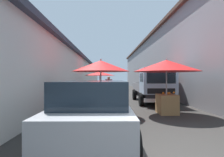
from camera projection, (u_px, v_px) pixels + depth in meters
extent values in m
plane|color=#33302D|center=(120.00, 96.00, 16.50)|extent=(90.00, 90.00, 0.00)
cube|color=silver|center=(48.00, 76.00, 18.60)|extent=(49.50, 7.00, 3.39)
cube|color=#383D4C|center=(48.00, 58.00, 18.59)|extent=(49.80, 7.50, 0.24)
cube|color=gray|center=(188.00, 64.00, 18.88)|extent=(49.50, 7.00, 5.84)
cube|color=#4C3328|center=(188.00, 33.00, 18.87)|extent=(49.80, 7.50, 0.24)
cylinder|color=#9E9EA3|center=(166.00, 87.00, 7.90)|extent=(0.06, 0.06, 2.27)
cone|color=red|center=(166.00, 66.00, 7.89)|extent=(2.72, 2.72, 0.48)
sphere|color=#9E9EA3|center=(166.00, 59.00, 7.89)|extent=(0.07, 0.07, 0.07)
cube|color=#9E7547|center=(167.00, 104.00, 8.12)|extent=(0.95, 0.75, 0.82)
sphere|color=orange|center=(174.00, 92.00, 7.94)|extent=(0.09, 0.09, 0.09)
sphere|color=orange|center=(163.00, 93.00, 8.36)|extent=(0.09, 0.09, 0.09)
sphere|color=orange|center=(169.00, 93.00, 8.37)|extent=(0.09, 0.09, 0.09)
sphere|color=orange|center=(168.00, 93.00, 8.21)|extent=(0.09, 0.09, 0.09)
cylinder|color=#9E9EA3|center=(101.00, 88.00, 7.72)|extent=(0.06, 0.06, 2.24)
cone|color=red|center=(101.00, 66.00, 7.72)|extent=(2.33, 2.33, 0.45)
sphere|color=#9E9EA3|center=(101.00, 59.00, 7.72)|extent=(0.07, 0.07, 0.07)
cube|color=brown|center=(103.00, 107.00, 7.52)|extent=(0.71, 0.61, 0.78)
sphere|color=orange|center=(102.00, 96.00, 7.34)|extent=(0.09, 0.09, 0.09)
sphere|color=orange|center=(98.00, 95.00, 7.52)|extent=(0.09, 0.09, 0.09)
sphere|color=orange|center=(108.00, 96.00, 7.40)|extent=(0.09, 0.09, 0.09)
sphere|color=orange|center=(108.00, 96.00, 7.34)|extent=(0.09, 0.09, 0.09)
sphere|color=orange|center=(107.00, 94.00, 7.44)|extent=(0.09, 0.09, 0.09)
sphere|color=orange|center=(104.00, 95.00, 7.66)|extent=(0.09, 0.09, 0.09)
cylinder|color=#9E9EA3|center=(155.00, 84.00, 12.09)|extent=(0.06, 0.06, 2.26)
cone|color=red|center=(155.00, 69.00, 12.08)|extent=(2.54, 2.54, 0.35)
sphere|color=#9E9EA3|center=(155.00, 66.00, 12.08)|extent=(0.07, 0.07, 0.07)
cube|color=olive|center=(158.00, 96.00, 12.15)|extent=(0.82, 0.75, 0.71)
sphere|color=orange|center=(156.00, 90.00, 12.38)|extent=(0.09, 0.09, 0.09)
sphere|color=orange|center=(157.00, 90.00, 12.26)|extent=(0.09, 0.09, 0.09)
sphere|color=orange|center=(154.00, 90.00, 12.44)|extent=(0.09, 0.09, 0.09)
cylinder|color=#9E9EA3|center=(100.00, 84.00, 16.56)|extent=(0.06, 0.06, 2.08)
cone|color=red|center=(100.00, 74.00, 16.56)|extent=(2.65, 2.65, 0.34)
sphere|color=#9E9EA3|center=(100.00, 71.00, 16.56)|extent=(0.07, 0.07, 0.07)
cube|color=olive|center=(97.00, 91.00, 16.70)|extent=(0.93, 0.74, 0.72)
sphere|color=orange|center=(100.00, 87.00, 16.59)|extent=(0.09, 0.09, 0.09)
sphere|color=orange|center=(96.00, 87.00, 16.48)|extent=(0.09, 0.09, 0.09)
sphere|color=orange|center=(98.00, 87.00, 16.57)|extent=(0.09, 0.09, 0.09)
sphere|color=orange|center=(99.00, 87.00, 16.40)|extent=(0.09, 0.09, 0.09)
cube|color=#ADAFB5|center=(93.00, 116.00, 4.73)|extent=(3.92, 1.77, 0.64)
cube|color=#19232D|center=(93.00, 93.00, 4.58)|extent=(2.36, 1.54, 0.56)
cube|color=black|center=(98.00, 112.00, 6.64)|extent=(0.12, 1.65, 0.20)
cube|color=silver|center=(81.00, 103.00, 6.65)|extent=(0.06, 0.24, 0.14)
cube|color=silver|center=(115.00, 103.00, 6.66)|extent=(0.06, 0.24, 0.14)
cylinder|color=black|center=(70.00, 116.00, 6.05)|extent=(0.60, 0.21, 0.60)
cylinder|color=black|center=(124.00, 116.00, 6.06)|extent=(0.60, 0.21, 0.60)
cylinder|color=black|center=(38.00, 147.00, 3.39)|extent=(0.60, 0.21, 0.60)
cylinder|color=black|center=(134.00, 146.00, 3.41)|extent=(0.60, 0.21, 0.60)
cube|color=black|center=(151.00, 94.00, 11.96)|extent=(4.82, 1.54, 0.36)
cube|color=#ADC6E0|center=(157.00, 81.00, 10.33)|extent=(1.56, 1.77, 1.40)
cube|color=#19232D|center=(161.00, 77.00, 9.59)|extent=(0.08, 1.47, 0.63)
cube|color=#19232D|center=(157.00, 77.00, 10.33)|extent=(1.07, 1.79, 0.45)
cube|color=black|center=(161.00, 91.00, 9.58)|extent=(0.08, 1.40, 0.28)
cube|color=silver|center=(162.00, 100.00, 9.50)|extent=(0.15, 1.75, 0.18)
cube|color=gray|center=(161.00, 87.00, 12.78)|extent=(3.16, 0.11, 0.50)
cube|color=gray|center=(136.00, 87.00, 12.77)|extent=(3.16, 0.11, 0.50)
cube|color=gray|center=(144.00, 86.00, 14.33)|extent=(0.08, 1.65, 0.50)
cylinder|color=black|center=(174.00, 99.00, 10.33)|extent=(0.72, 0.23, 0.72)
cylinder|color=black|center=(141.00, 99.00, 10.33)|extent=(0.72, 0.23, 0.72)
cylinder|color=black|center=(159.00, 94.00, 13.41)|extent=(0.72, 0.23, 0.72)
cylinder|color=black|center=(134.00, 94.00, 13.40)|extent=(0.72, 0.23, 0.72)
cylinder|color=#232328|center=(108.00, 93.00, 14.10)|extent=(0.14, 0.14, 0.81)
cylinder|color=#232328|center=(110.00, 93.00, 14.21)|extent=(0.14, 0.14, 0.81)
cube|color=#B73333|center=(109.00, 83.00, 14.15)|extent=(0.46, 0.49, 0.61)
sphere|color=#A57A5B|center=(109.00, 78.00, 14.15)|extent=(0.22, 0.22, 0.22)
cylinder|color=#B73333|center=(106.00, 83.00, 13.96)|extent=(0.08, 0.08, 0.55)
cylinder|color=#B73333|center=(112.00, 83.00, 14.34)|extent=(0.08, 0.08, 0.55)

